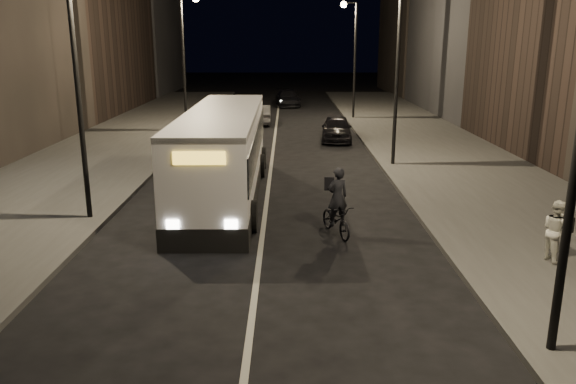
{
  "coord_description": "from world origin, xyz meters",
  "views": [
    {
      "loc": [
        0.74,
        -13.2,
        5.64
      ],
      "look_at": [
        0.77,
        2.07,
        1.5
      ],
      "focal_mm": 35.0,
      "sensor_mm": 36.0,
      "label": 1
    }
  ],
  "objects_px": {
    "streetlight_right_near": "(574,58)",
    "car_near": "(337,129)",
    "cyclist_on_bicycle": "(337,213)",
    "pedestrian_woman": "(556,231)",
    "streetlight_right_far": "(352,44)",
    "city_bus": "(223,150)",
    "streetlight_left_near": "(83,50)",
    "streetlight_left_far": "(187,45)",
    "car_mid": "(260,115)",
    "streetlight_right_mid": "(392,47)",
    "car_far": "(288,98)"
  },
  "relations": [
    {
      "from": "streetlight_right_near",
      "to": "car_far",
      "type": "bearing_deg",
      "value": 96.34
    },
    {
      "from": "pedestrian_woman",
      "to": "car_mid",
      "type": "xyz_separation_m",
      "value": [
        -8.71,
        25.42,
        -0.3
      ]
    },
    {
      "from": "streetlight_right_far",
      "to": "cyclist_on_bicycle",
      "type": "bearing_deg",
      "value": -97.02
    },
    {
      "from": "car_mid",
      "to": "car_far",
      "type": "xyz_separation_m",
      "value": [
        1.91,
        11.07,
        0.03
      ]
    },
    {
      "from": "streetlight_right_mid",
      "to": "car_mid",
      "type": "relative_size",
      "value": 2.02
    },
    {
      "from": "streetlight_right_near",
      "to": "streetlight_right_far",
      "type": "distance_m",
      "value": 32.0
    },
    {
      "from": "streetlight_right_far",
      "to": "streetlight_left_near",
      "type": "height_order",
      "value": "same"
    },
    {
      "from": "streetlight_left_near",
      "to": "car_mid",
      "type": "distance_m",
      "value": 22.61
    },
    {
      "from": "city_bus",
      "to": "car_far",
      "type": "height_order",
      "value": "city_bus"
    },
    {
      "from": "streetlight_right_far",
      "to": "city_bus",
      "type": "xyz_separation_m",
      "value": [
        -6.93,
        -20.89,
        -3.62
      ]
    },
    {
      "from": "streetlight_left_far",
      "to": "car_near",
      "type": "xyz_separation_m",
      "value": [
        8.93,
        -3.05,
        -4.65
      ]
    },
    {
      "from": "cyclist_on_bicycle",
      "to": "car_mid",
      "type": "relative_size",
      "value": 0.52
    },
    {
      "from": "streetlight_left_far",
      "to": "car_near",
      "type": "height_order",
      "value": "streetlight_left_far"
    },
    {
      "from": "streetlight_left_far",
      "to": "cyclist_on_bicycle",
      "type": "relative_size",
      "value": 3.85
    },
    {
      "from": "car_mid",
      "to": "cyclist_on_bicycle",
      "type": "bearing_deg",
      "value": 96.55
    },
    {
      "from": "cyclist_on_bicycle",
      "to": "car_mid",
      "type": "height_order",
      "value": "cyclist_on_bicycle"
    },
    {
      "from": "streetlight_right_mid",
      "to": "cyclist_on_bicycle",
      "type": "height_order",
      "value": "streetlight_right_mid"
    },
    {
      "from": "streetlight_right_near",
      "to": "car_far",
      "type": "height_order",
      "value": "streetlight_right_near"
    },
    {
      "from": "city_bus",
      "to": "streetlight_right_near",
      "type": "bearing_deg",
      "value": -58.41
    },
    {
      "from": "streetlight_right_mid",
      "to": "streetlight_left_far",
      "type": "bearing_deg",
      "value": 136.84
    },
    {
      "from": "cyclist_on_bicycle",
      "to": "car_near",
      "type": "relative_size",
      "value": 0.5
    },
    {
      "from": "streetlight_right_far",
      "to": "city_bus",
      "type": "bearing_deg",
      "value": -108.36
    },
    {
      "from": "cyclist_on_bicycle",
      "to": "streetlight_left_near",
      "type": "bearing_deg",
      "value": 149.95
    },
    {
      "from": "streetlight_right_near",
      "to": "streetlight_left_far",
      "type": "distance_m",
      "value": 28.1
    },
    {
      "from": "streetlight_right_near",
      "to": "car_near",
      "type": "height_order",
      "value": "streetlight_right_near"
    },
    {
      "from": "cyclist_on_bicycle",
      "to": "car_near",
      "type": "distance_m",
      "value": 16.34
    },
    {
      "from": "streetlight_right_mid",
      "to": "streetlight_right_far",
      "type": "relative_size",
      "value": 1.0
    },
    {
      "from": "streetlight_left_near",
      "to": "streetlight_left_far",
      "type": "xyz_separation_m",
      "value": [
        0.0,
        18.0,
        0.0
      ]
    },
    {
      "from": "city_bus",
      "to": "streetlight_right_mid",
      "type": "bearing_deg",
      "value": 34.84
    },
    {
      "from": "car_mid",
      "to": "streetlight_right_near",
      "type": "bearing_deg",
      "value": 100.58
    },
    {
      "from": "city_bus",
      "to": "cyclist_on_bicycle",
      "type": "relative_size",
      "value": 5.64
    },
    {
      "from": "city_bus",
      "to": "streetlight_left_far",
      "type": "bearing_deg",
      "value": 103.69
    },
    {
      "from": "city_bus",
      "to": "cyclist_on_bicycle",
      "type": "height_order",
      "value": "city_bus"
    },
    {
      "from": "streetlight_left_far",
      "to": "cyclist_on_bicycle",
      "type": "bearing_deg",
      "value": -68.7
    },
    {
      "from": "streetlight_right_far",
      "to": "streetlight_left_near",
      "type": "xyz_separation_m",
      "value": [
        -10.66,
        -24.0,
        0.0
      ]
    },
    {
      "from": "streetlight_right_near",
      "to": "city_bus",
      "type": "distance_m",
      "value": 13.59
    },
    {
      "from": "streetlight_right_near",
      "to": "streetlight_right_far",
      "type": "height_order",
      "value": "same"
    },
    {
      "from": "streetlight_right_near",
      "to": "streetlight_right_mid",
      "type": "bearing_deg",
      "value": 90.0
    },
    {
      "from": "cyclist_on_bicycle",
      "to": "pedestrian_woman",
      "type": "relative_size",
      "value": 1.32
    },
    {
      "from": "car_near",
      "to": "car_mid",
      "type": "relative_size",
      "value": 1.04
    },
    {
      "from": "cyclist_on_bicycle",
      "to": "car_far",
      "type": "height_order",
      "value": "cyclist_on_bicycle"
    },
    {
      "from": "car_mid",
      "to": "streetlight_left_near",
      "type": "bearing_deg",
      "value": 77.35
    },
    {
      "from": "streetlight_right_mid",
      "to": "car_far",
      "type": "relative_size",
      "value": 1.7
    },
    {
      "from": "city_bus",
      "to": "car_mid",
      "type": "distance_m",
      "value": 18.64
    },
    {
      "from": "pedestrian_woman",
      "to": "car_near",
      "type": "xyz_separation_m",
      "value": [
        -4.0,
        18.65,
        -0.25
      ]
    },
    {
      "from": "cyclist_on_bicycle",
      "to": "car_near",
      "type": "bearing_deg",
      "value": 65.14
    },
    {
      "from": "streetlight_left_far",
      "to": "car_far",
      "type": "relative_size",
      "value": 1.7
    },
    {
      "from": "streetlight_right_near",
      "to": "streetlight_left_near",
      "type": "height_order",
      "value": "same"
    },
    {
      "from": "streetlight_left_near",
      "to": "car_far",
      "type": "relative_size",
      "value": 1.7
    },
    {
      "from": "streetlight_left_near",
      "to": "car_near",
      "type": "bearing_deg",
      "value": 59.14
    }
  ]
}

